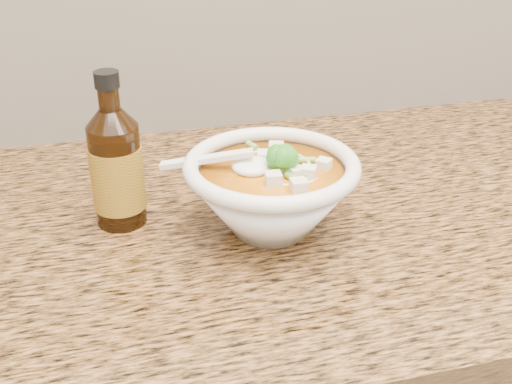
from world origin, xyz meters
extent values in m
cube|color=brown|center=(0.00, 1.68, 0.88)|extent=(4.00, 0.68, 0.04)
cylinder|color=white|center=(-0.15, 1.62, 0.90)|extent=(0.09, 0.09, 0.01)
torus|color=white|center=(-0.15, 1.62, 0.99)|extent=(0.22, 0.22, 0.02)
torus|color=beige|center=(-0.14, 1.61, 0.98)|extent=(0.08, 0.08, 0.00)
torus|color=beige|center=(-0.17, 1.62, 0.98)|extent=(0.08, 0.08, 0.00)
torus|color=beige|center=(-0.14, 1.61, 0.98)|extent=(0.11, 0.11, 0.00)
torus|color=beige|center=(-0.14, 1.62, 0.98)|extent=(0.13, 0.13, 0.00)
torus|color=beige|center=(-0.15, 1.61, 0.98)|extent=(0.06, 0.06, 0.00)
torus|color=beige|center=(-0.14, 1.64, 0.97)|extent=(0.13, 0.13, 0.00)
torus|color=beige|center=(-0.17, 1.64, 0.97)|extent=(0.06, 0.06, 0.00)
torus|color=beige|center=(-0.15, 1.62, 0.97)|extent=(0.08, 0.08, 0.00)
torus|color=beige|center=(-0.14, 1.62, 0.97)|extent=(0.11, 0.11, 0.00)
torus|color=beige|center=(-0.17, 1.61, 0.97)|extent=(0.06, 0.06, 0.00)
cube|color=silver|center=(-0.12, 1.62, 0.99)|extent=(0.02, 0.02, 0.02)
cube|color=silver|center=(-0.13, 1.67, 0.99)|extent=(0.02, 0.02, 0.02)
cube|color=silver|center=(-0.17, 1.68, 0.99)|extent=(0.03, 0.03, 0.02)
cube|color=silver|center=(-0.18, 1.60, 0.99)|extent=(0.02, 0.02, 0.02)
cube|color=silver|center=(-0.14, 1.58, 0.99)|extent=(0.02, 0.02, 0.02)
cube|color=silver|center=(-0.12, 1.63, 0.99)|extent=(0.02, 0.02, 0.02)
cube|color=silver|center=(-0.19, 1.66, 0.99)|extent=(0.02, 0.02, 0.02)
ellipsoid|color=#196014|center=(-0.15, 1.61, 1.00)|extent=(0.04, 0.04, 0.04)
cylinder|color=#72B043|center=(-0.21, 1.61, 0.99)|extent=(0.02, 0.02, 0.01)
cylinder|color=#72B043|center=(-0.14, 1.67, 0.99)|extent=(0.02, 0.02, 0.01)
cylinder|color=#72B043|center=(-0.14, 1.59, 0.99)|extent=(0.02, 0.01, 0.01)
cylinder|color=#72B043|center=(-0.13, 1.59, 0.99)|extent=(0.01, 0.02, 0.01)
cylinder|color=#72B043|center=(-0.19, 1.61, 0.99)|extent=(0.02, 0.01, 0.01)
ellipsoid|color=white|center=(-0.18, 1.63, 0.99)|extent=(0.05, 0.05, 0.02)
cube|color=white|center=(-0.23, 1.65, 0.99)|extent=(0.11, 0.06, 0.03)
cylinder|color=black|center=(-0.34, 1.69, 0.97)|extent=(0.07, 0.07, 0.13)
cylinder|color=black|center=(-0.34, 1.69, 1.07)|extent=(0.03, 0.03, 0.03)
cylinder|color=black|center=(-0.34, 1.69, 1.09)|extent=(0.03, 0.03, 0.02)
cylinder|color=red|center=(-0.34, 1.69, 0.96)|extent=(0.07, 0.07, 0.08)
camera|label=1|loc=(-0.35, 0.94, 1.33)|focal=45.00mm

